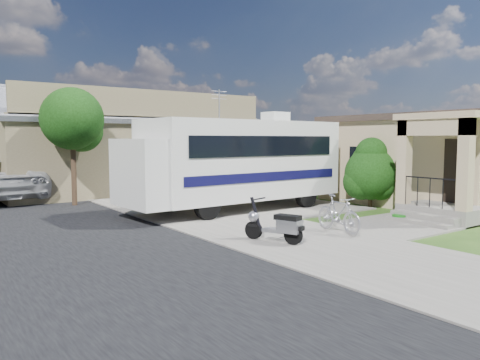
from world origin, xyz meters
TOP-DOWN VIEW (x-y plane):
  - ground at (0.00, 0.00)m, footprint 120.00×120.00m
  - sidewalk_slab at (-1.00, 10.00)m, footprint 4.00×80.00m
  - driveway_slab at (1.50, 4.50)m, footprint 7.00×6.00m
  - walk_slab at (3.00, -1.00)m, footprint 4.00×3.00m
  - house at (8.88, 1.43)m, footprint 9.47×7.80m
  - warehouse at (0.00, 13.97)m, footprint 12.50×8.40m
  - street_tree_a at (-3.70, 9.05)m, footprint 2.44×2.40m
  - street_tree_b at (-3.70, 19.05)m, footprint 2.44×2.40m
  - motorhome at (0.58, 4.25)m, footprint 8.41×3.04m
  - shrub at (5.28, 2.03)m, footprint 2.17×2.07m
  - scooter at (-1.74, -0.81)m, footprint 0.83×1.58m
  - bicycle at (0.38, -0.85)m, footprint 0.67×1.75m
  - garden_hose at (3.46, -0.58)m, footprint 0.43×0.43m

SIDE VIEW (x-z plane):
  - ground at x=0.00m, z-range 0.00..0.00m
  - driveway_slab at x=1.50m, z-range 0.00..0.05m
  - walk_slab at x=3.00m, z-range 0.00..0.05m
  - sidewalk_slab at x=-1.00m, z-range 0.00..0.06m
  - garden_hose at x=3.46m, z-range 0.00..0.19m
  - scooter at x=-1.74m, z-range -0.06..1.02m
  - bicycle at x=0.38m, z-range 0.00..1.02m
  - shrub at x=5.28m, z-range 0.03..2.69m
  - house at x=8.88m, z-range 0.00..3.55m
  - motorhome at x=0.58m, z-range -0.30..3.95m
  - warehouse at x=0.00m, z-range -0.53..4.51m
  - street_tree_a at x=-3.70m, z-range 0.96..5.54m
  - street_tree_b at x=-3.70m, z-range 1.03..5.76m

